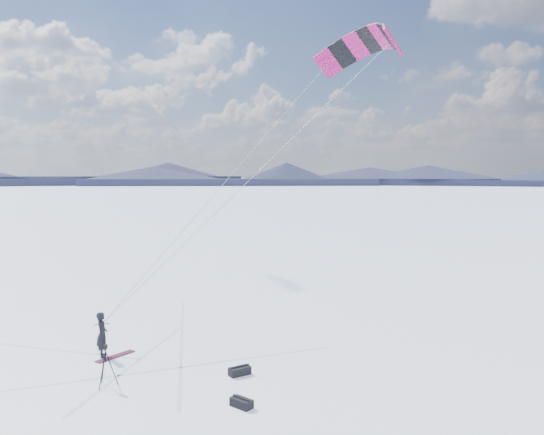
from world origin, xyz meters
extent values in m
plane|color=white|center=(0.00, 0.00, 0.00)|extent=(1800.00, 1800.00, 0.00)
cube|color=#181B33|center=(132.93, 291.08, 1.97)|extent=(155.14, 103.25, 3.94)
cone|color=#181B33|center=(132.93, 291.08, 3.94)|extent=(84.80, 84.80, 8.00)
cube|color=#181B33|center=(45.54, 316.74, 1.97)|extent=(154.88, 65.89, 3.94)
cone|color=#181B33|center=(45.54, 316.74, 3.94)|extent=(72.46, 72.46, 8.00)
cube|color=#181B33|center=(-45.54, 316.74, 1.97)|extent=(154.88, 65.89, 3.94)
cone|color=#181B33|center=(-45.54, 316.74, 3.94)|extent=(72.46, 72.46, 8.00)
cube|color=#A0ADD1|center=(-3.30, -1.70, 0.00)|extent=(3.52, 7.29, 0.01)
cube|color=#A0ADD1|center=(-1.60, 0.60, 0.00)|extent=(6.45, 7.79, 0.01)
cube|color=#A0ADD1|center=(0.10, 2.90, 0.00)|extent=(11.66, 3.07, 0.01)
imported|color=black|center=(-1.30, 2.42, 0.00)|extent=(0.55, 0.71, 1.72)
cube|color=maroon|center=(-0.82, 2.28, 0.02)|extent=(1.40, 1.34, 0.04)
cylinder|color=black|center=(-0.63, -0.55, 0.58)|extent=(0.41, 0.03, 1.18)
cylinder|color=black|center=(-0.92, -0.39, 0.58)|extent=(0.23, 0.37, 1.18)
cylinder|color=black|center=(-0.92, -0.72, 0.58)|extent=(0.23, 0.37, 1.18)
cylinder|color=black|center=(-0.83, -0.55, 0.99)|extent=(0.04, 0.04, 0.37)
cube|color=black|center=(-0.83, -0.55, 1.23)|extent=(0.07, 0.07, 0.05)
cube|color=black|center=(-0.83, -0.55, 1.33)|extent=(0.14, 0.10, 0.11)
cylinder|color=black|center=(-0.83, -0.46, 1.33)|extent=(0.07, 0.11, 0.07)
cube|color=black|center=(3.58, -0.40, 0.14)|extent=(0.82, 0.60, 0.28)
cylinder|color=black|center=(3.58, -0.40, 0.30)|extent=(0.69, 0.32, 0.07)
cube|color=black|center=(3.32, -2.92, 0.13)|extent=(0.70, 0.75, 0.26)
cylinder|color=black|center=(3.32, -2.92, 0.28)|extent=(0.48, 0.55, 0.08)
cube|color=#AD1060|center=(10.42, 2.97, 12.43)|extent=(1.22, 1.08, 1.44)
cube|color=black|center=(10.58, 3.78, 12.77)|extent=(1.06, 1.15, 1.32)
cube|color=#AD1060|center=(10.57, 4.66, 12.99)|extent=(1.07, 1.16, 1.18)
cube|color=black|center=(10.41, 5.57, 13.07)|extent=(1.22, 1.16, 1.04)
cube|color=#AD1060|center=(10.10, 6.43, 12.99)|extent=(1.35, 1.12, 1.18)
cube|color=black|center=(9.66, 7.20, 12.77)|extent=(1.46, 1.02, 1.32)
cube|color=#AD1060|center=(9.12, 7.82, 12.43)|extent=(1.55, 0.88, 1.44)
cylinder|color=gray|center=(4.56, 2.70, 6.84)|extent=(11.74, 0.57, 11.19)
cylinder|color=gray|center=(3.91, 5.12, 6.84)|extent=(10.45, 5.42, 11.19)
cylinder|color=black|center=(-1.30, 2.42, 1.25)|extent=(0.54, 0.17, 0.03)
camera|label=1|loc=(1.37, -18.06, 6.92)|focal=35.00mm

